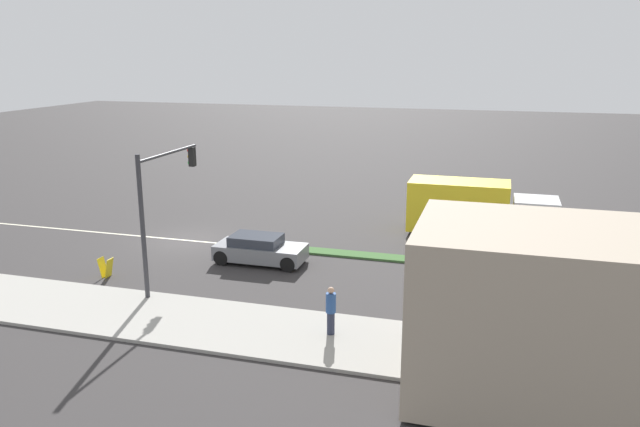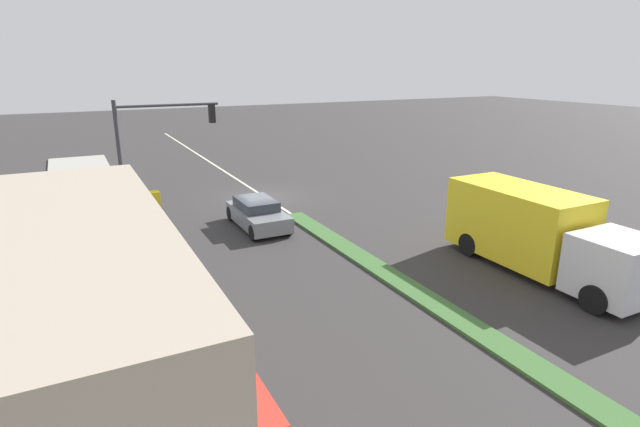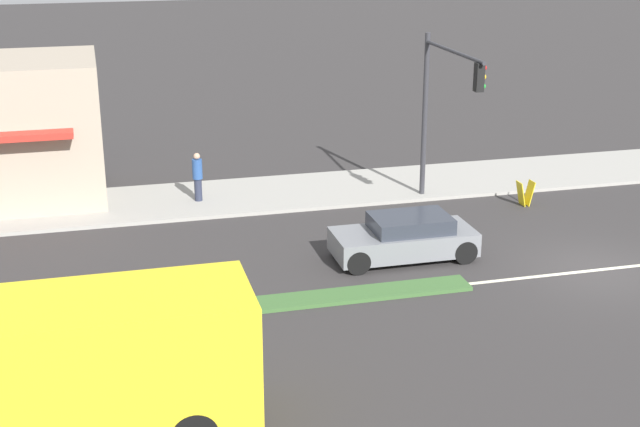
# 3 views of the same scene
# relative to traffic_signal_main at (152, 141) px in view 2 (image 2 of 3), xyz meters

# --- Properties ---
(ground_plane) EXTENTS (160.00, 160.00, 0.00)m
(ground_plane) POSITION_rel_traffic_signal_main_xyz_m (-6.12, 15.57, -3.90)
(ground_plane) COLOR #333030
(lane_marking_center) EXTENTS (0.16, 60.00, 0.01)m
(lane_marking_center) POSITION_rel_traffic_signal_main_xyz_m (-6.12, -2.43, -3.90)
(lane_marking_center) COLOR beige
(lane_marking_center) RESTS_ON ground
(building_corner_store) EXTENTS (5.63, 8.74, 4.78)m
(building_corner_store) POSITION_rel_traffic_signal_main_xyz_m (4.59, 15.13, -1.39)
(building_corner_store) COLOR tan
(building_corner_store) RESTS_ON sidewalk_right
(traffic_signal_main) EXTENTS (4.59, 0.34, 5.60)m
(traffic_signal_main) POSITION_rel_traffic_signal_main_xyz_m (0.00, 0.00, 0.00)
(traffic_signal_main) COLOR #333338
(traffic_signal_main) RESTS_ON sidewalk_right
(pedestrian) EXTENTS (0.34, 0.34, 1.68)m
(pedestrian) POSITION_rel_traffic_signal_main_xyz_m (2.60, 7.71, -2.90)
(pedestrian) COLOR #282D42
(pedestrian) RESTS_ON sidewalk_right
(warning_aframe_sign) EXTENTS (0.45, 0.53, 0.84)m
(warning_aframe_sign) POSITION_rel_traffic_signal_main_xyz_m (-0.33, -3.06, -3.47)
(warning_aframe_sign) COLOR yellow
(warning_aframe_sign) RESTS_ON ground
(delivery_truck) EXTENTS (2.44, 7.50, 2.87)m
(delivery_truck) POSITION_rel_traffic_signal_main_xyz_m (-11.12, 11.78, -2.43)
(delivery_truck) COLOR silver
(delivery_truck) RESTS_ON ground
(suv_grey) EXTENTS (1.81, 4.08, 1.29)m
(suv_grey) POSITION_rel_traffic_signal_main_xyz_m (-3.92, 2.56, -3.27)
(suv_grey) COLOR slate
(suv_grey) RESTS_ON ground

